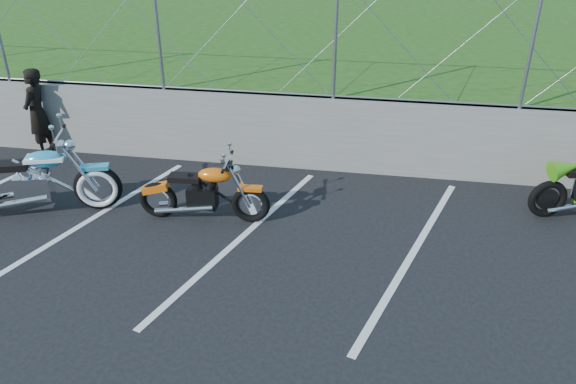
# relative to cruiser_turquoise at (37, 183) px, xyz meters

# --- Properties ---
(ground) EXTENTS (90.00, 90.00, 0.00)m
(ground) POSITION_rel_cruiser_turquoise_xyz_m (3.20, -1.16, -0.50)
(ground) COLOR black
(ground) RESTS_ON ground
(retaining_wall) EXTENTS (30.00, 0.22, 1.30)m
(retaining_wall) POSITION_rel_cruiser_turquoise_xyz_m (3.20, 2.34, 0.15)
(retaining_wall) COLOR slate
(retaining_wall) RESTS_ON ground
(grass_field) EXTENTS (30.00, 20.00, 1.30)m
(grass_field) POSITION_rel_cruiser_turquoise_xyz_m (3.20, 12.34, 0.15)
(grass_field) COLOR #214913
(grass_field) RESTS_ON ground
(chain_link_fence) EXTENTS (28.00, 0.03, 2.00)m
(chain_link_fence) POSITION_rel_cruiser_turquoise_xyz_m (3.20, 2.34, 1.80)
(chain_link_fence) COLOR gray
(chain_link_fence) RESTS_ON retaining_wall
(parking_lines) EXTENTS (18.29, 4.31, 0.01)m
(parking_lines) POSITION_rel_cruiser_turquoise_xyz_m (4.40, -0.16, -0.50)
(parking_lines) COLOR silver
(parking_lines) RESTS_ON ground
(cruiser_turquoise) EXTENTS (2.45, 0.98, 1.26)m
(cruiser_turquoise) POSITION_rel_cruiser_turquoise_xyz_m (0.00, 0.00, 0.00)
(cruiser_turquoise) COLOR black
(cruiser_turquoise) RESTS_ON ground
(naked_orange) EXTENTS (1.98, 0.67, 0.99)m
(naked_orange) POSITION_rel_cruiser_turquoise_xyz_m (2.55, 0.23, -0.08)
(naked_orange) COLOR black
(naked_orange) RESTS_ON ground
(person_standing) EXTENTS (0.44, 0.63, 1.65)m
(person_standing) POSITION_rel_cruiser_turquoise_xyz_m (-1.18, 2.04, 0.32)
(person_standing) COLOR black
(person_standing) RESTS_ON ground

